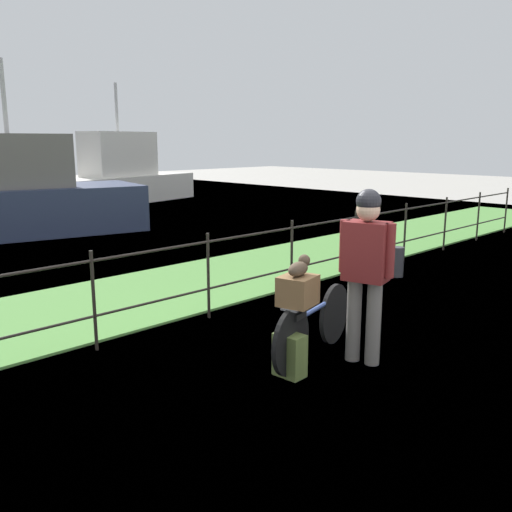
% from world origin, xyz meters
% --- Properties ---
extents(ground_plane, '(60.00, 60.00, 0.00)m').
position_xyz_m(ground_plane, '(0.00, 0.00, 0.00)').
color(ground_plane, '#B2ADA3').
extents(grass_strip, '(27.00, 2.40, 0.03)m').
position_xyz_m(grass_strip, '(0.00, 3.57, 0.01)').
color(grass_strip, '#569342').
rests_on(grass_strip, ground).
extents(iron_fence, '(18.04, 0.04, 1.04)m').
position_xyz_m(iron_fence, '(0.00, 2.20, 0.60)').
color(iron_fence, '#28231E').
rests_on(iron_fence, ground).
extents(bicycle_main, '(1.57, 0.42, 0.64)m').
position_xyz_m(bicycle_main, '(-0.08, 0.51, 0.34)').
color(bicycle_main, black).
rests_on(bicycle_main, ground).
extents(wooden_crate, '(0.39, 0.36, 0.27)m').
position_xyz_m(wooden_crate, '(-0.41, 0.43, 0.77)').
color(wooden_crate, brown).
rests_on(wooden_crate, bicycle_main).
extents(terrier_dog, '(0.32, 0.20, 0.18)m').
position_xyz_m(terrier_dog, '(-0.39, 0.43, 0.99)').
color(terrier_dog, '#4C3D2D').
rests_on(terrier_dog, wooden_crate).
extents(cyclist_person, '(0.35, 0.53, 1.68)m').
position_xyz_m(cyclist_person, '(0.19, 0.11, 1.00)').
color(cyclist_person, slate).
rests_on(cyclist_person, ground).
extents(backpack_on_paving, '(0.20, 0.29, 0.40)m').
position_xyz_m(backpack_on_paving, '(-0.55, 0.39, 0.20)').
color(backpack_on_paving, olive).
rests_on(backpack_on_paving, ground).
extents(mooring_bollard, '(0.20, 0.20, 0.47)m').
position_xyz_m(mooring_bollard, '(3.45, 1.70, 0.24)').
color(mooring_bollard, '#38383D').
rests_on(mooring_bollard, ground).
extents(moored_boat_near, '(5.98, 3.39, 3.87)m').
position_xyz_m(moored_boat_near, '(0.71, 9.97, 0.83)').
color(moored_boat_near, '#2D3856').
rests_on(moored_boat_near, ground).
extents(moored_boat_far, '(6.15, 2.96, 4.02)m').
position_xyz_m(moored_boat_far, '(5.95, 14.13, 0.87)').
color(moored_boat_far, silver).
rests_on(moored_boat_far, ground).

